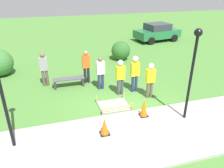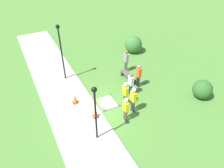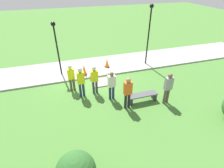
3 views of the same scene
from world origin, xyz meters
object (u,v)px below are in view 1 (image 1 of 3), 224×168
Objects in this scene: bystander_in_orange_shirt at (86,65)px; bystander_in_white_shirt at (44,67)px; worker_supervisor at (150,78)px; bystander_in_gray_shirt at (101,71)px; lamppost_near at (193,62)px; traffic_cone_near_patch at (105,126)px; traffic_cone_far_patch at (144,107)px; worker_assistant at (120,74)px; park_bench at (69,81)px; parked_car_green at (157,32)px; worker_trainee at (135,71)px.

bystander_in_orange_shirt is 0.99× the size of bystander_in_white_shirt.
worker_supervisor is 1.00× the size of bystander_in_gray_shirt.
bystander_in_white_shirt is at bearing 137.24° from lamppost_near.
traffic_cone_far_patch reaches higher than traffic_cone_near_patch.
worker_assistant is at bearing 96.86° from traffic_cone_far_patch.
park_bench is 6.27m from lamppost_near.
traffic_cone_far_patch is 13.07m from parked_car_green.
traffic_cone_far_patch is at bearing 20.74° from traffic_cone_near_patch.
worker_supervisor is at bearing -127.45° from parked_car_green.
worker_trainee reaches higher than bystander_in_gray_shirt.
lamppost_near reaches higher than bystander_in_orange_shirt.
lamppost_near is at bearing -120.91° from parked_car_green.
bystander_in_white_shirt is (-1.90, 4.89, 0.61)m from traffic_cone_near_patch.
bystander_in_white_shirt reaches higher than traffic_cone_far_patch.
bystander_in_orange_shirt is at bearing -145.66° from parked_car_green.
traffic_cone_far_patch is at bearing -122.19° from worker_supervisor.
bystander_in_gray_shirt is (-1.52, 0.74, -0.14)m from worker_trainee.
traffic_cone_near_patch is 1.91m from traffic_cone_far_patch.
bystander_in_orange_shirt is 2.14m from bystander_in_white_shirt.
bystander_in_gray_shirt reaches higher than traffic_cone_far_patch.
traffic_cone_far_patch is 2.51m from lamppost_near.
bystander_in_gray_shirt is at bearing -23.75° from bystander_in_white_shirt.
bystander_in_orange_shirt is at bearing 123.72° from lamppost_near.
worker_trainee is 0.43× the size of parked_car_green.
worker_assistant is 0.98× the size of bystander_in_orange_shirt.
traffic_cone_near_patch is 0.36× the size of bystander_in_orange_shirt.
bystander_in_gray_shirt is (-0.74, 0.85, -0.08)m from worker_assistant.
bystander_in_gray_shirt is 2.92m from bystander_in_white_shirt.
worker_trainee is at bearing -25.54° from park_bench.
worker_assistant is 3.97m from bystander_in_white_shirt.
park_bench is 0.95× the size of worker_supervisor.
park_bench is 0.90× the size of bystander_in_orange_shirt.
parked_car_green is at bearing 43.16° from bystander_in_orange_shirt.
worker_supervisor is 2.58m from lamppost_near.
bystander_in_orange_shirt is (-1.29, 1.80, -0.02)m from worker_assistant.
parked_car_green reaches higher than traffic_cone_far_patch.
bystander_in_white_shirt reaches higher than worker_supervisor.
traffic_cone_near_patch is at bearing -178.17° from lamppost_near.
worker_trainee is 2.67m from bystander_in_orange_shirt.
worker_supervisor reaches higher than parked_car_green.
worker_assistant is at bearing -34.48° from park_bench.
bystander_in_white_shirt reaches higher than bystander_in_orange_shirt.
lamppost_near is at bearing -56.28° from bystander_in_orange_shirt.
bystander_in_gray_shirt is at bearing -140.17° from parked_car_green.
traffic_cone_far_patch is 0.45× the size of worker_supervisor.
worker_assistant is at bearing 62.08° from traffic_cone_near_patch.
lamppost_near is 13.03m from parked_car_green.
worker_trainee reaches higher than park_bench.
lamppost_near is at bearing -71.02° from worker_trainee.
bystander_in_gray_shirt is 11.15m from parked_car_green.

